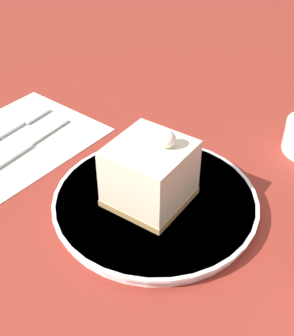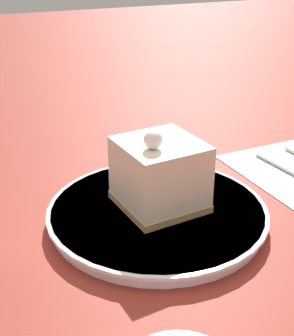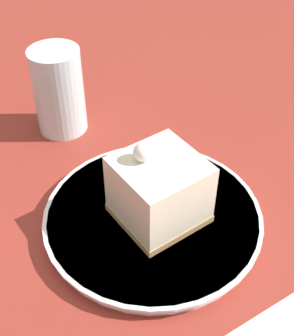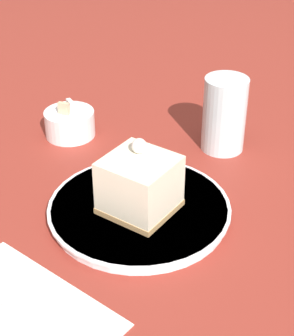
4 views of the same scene
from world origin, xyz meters
The scene contains 4 objects.
ground_plane centered at (0.00, 0.00, 0.00)m, with size 4.00×4.00×0.00m, color maroon.
plate centered at (-0.03, -0.03, 0.01)m, with size 0.27×0.27×0.02m.
cake_slice centered at (-0.03, -0.03, 0.06)m, with size 0.10×0.10×0.10m.
knife centered at (-0.26, -0.06, 0.01)m, with size 0.02×0.18×0.00m.
Camera 2 is at (0.19, 0.41, 0.31)m, focal length 50.00 mm.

